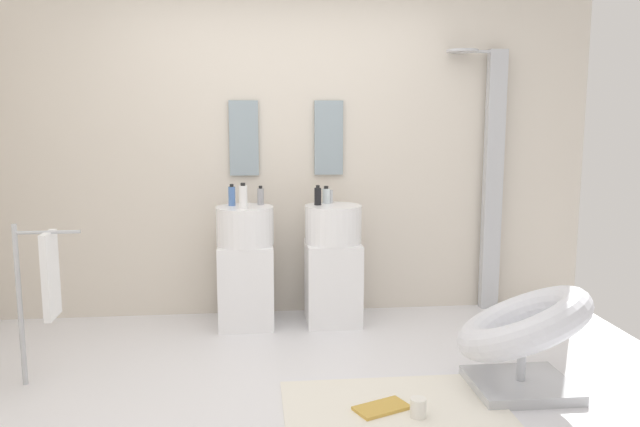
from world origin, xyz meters
TOP-DOWN VIEW (x-y plane):
  - ground_plane at (0.00, 0.00)m, footprint 4.80×3.60m
  - rear_partition at (0.00, 1.65)m, footprint 4.80×0.10m
  - pedestal_sink_left at (-0.32, 1.28)m, footprint 0.42×0.42m
  - pedestal_sink_right at (0.32, 1.28)m, footprint 0.42×0.42m
  - vanity_mirror_left at (-0.32, 1.58)m, footprint 0.22×0.03m
  - vanity_mirror_right at (0.32, 1.58)m, footprint 0.22×0.03m
  - shower_column at (1.61, 1.53)m, footprint 0.49×0.24m
  - lounge_chair at (1.24, -0.03)m, footprint 1.06×1.06m
  - towel_rack at (-1.45, 0.35)m, footprint 0.37×0.22m
  - area_rug at (0.48, -0.22)m, footprint 1.20×0.85m
  - magazine_ochre at (0.40, -0.21)m, footprint 0.32×0.25m
  - coffee_mug at (0.57, -0.31)m, footprint 0.09×0.09m
  - soap_bottle_grey at (-0.21, 1.37)m, footprint 0.05×0.05m
  - soap_bottle_black at (0.21, 1.31)m, footprint 0.05×0.05m
  - soap_bottle_blue at (-0.42, 1.34)m, footprint 0.05×0.05m
  - soap_bottle_amber at (0.29, 1.41)m, footprint 0.06×0.06m
  - soap_bottle_white at (-0.33, 1.18)m, footprint 0.06×0.06m
  - soap_bottle_clear at (0.29, 1.39)m, footprint 0.06×0.06m

SIDE VIEW (x-z plane):
  - ground_plane at x=0.00m, z-range -0.04..0.00m
  - area_rug at x=0.48m, z-range 0.00..0.01m
  - magazine_ochre at x=0.40m, z-range 0.01..0.03m
  - coffee_mug at x=0.57m, z-range 0.01..0.11m
  - lounge_chair at x=1.24m, z-range 0.03..0.67m
  - pedestal_sink_left at x=-0.32m, z-range -0.04..0.95m
  - pedestal_sink_right at x=0.32m, z-range -0.04..0.95m
  - towel_rack at x=-1.45m, z-range 0.15..1.10m
  - soap_bottle_amber at x=0.29m, z-range 0.89..1.02m
  - soap_bottle_clear at x=0.29m, z-range 0.89..1.02m
  - soap_bottle_grey at x=-0.21m, z-range 0.89..1.03m
  - soap_bottle_black at x=0.21m, z-range 0.89..1.03m
  - soap_bottle_blue at x=-0.42m, z-range 0.89..1.05m
  - soap_bottle_white at x=-0.33m, z-range 0.89..1.07m
  - shower_column at x=1.61m, z-range 0.05..2.10m
  - rear_partition at x=0.00m, z-range 0.00..2.60m
  - vanity_mirror_left at x=-0.32m, z-range 1.09..1.66m
  - vanity_mirror_right at x=0.32m, z-range 1.09..1.66m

